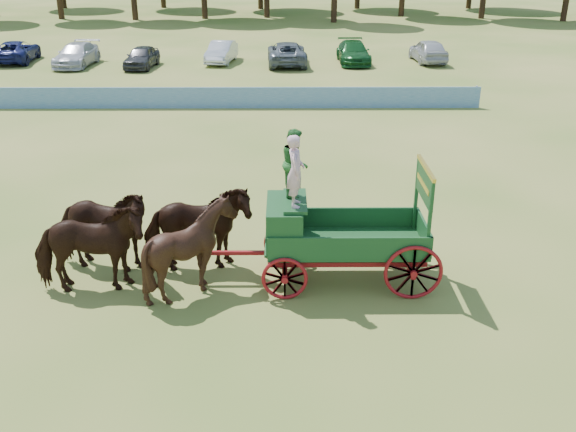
% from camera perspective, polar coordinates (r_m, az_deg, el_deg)
% --- Properties ---
extents(ground, '(160.00, 160.00, 0.00)m').
position_cam_1_polar(ground, '(15.93, -8.28, -6.34)').
color(ground, '#9E8C47').
rests_on(ground, ground).
extents(horse_lead_left, '(2.82, 1.51, 2.28)m').
position_cam_1_polar(horse_lead_left, '(15.80, -17.25, -2.82)').
color(horse_lead_left, black).
rests_on(horse_lead_left, ground).
extents(horse_lead_right, '(2.88, 1.71, 2.28)m').
position_cam_1_polar(horse_lead_right, '(16.75, -16.25, -1.16)').
color(horse_lead_right, black).
rests_on(horse_lead_right, ground).
extents(horse_wheel_left, '(2.14, 1.92, 2.28)m').
position_cam_1_polar(horse_wheel_left, '(15.28, -8.59, -2.89)').
color(horse_wheel_left, black).
rests_on(horse_wheel_left, ground).
extents(horse_wheel_right, '(2.85, 1.62, 2.28)m').
position_cam_1_polar(horse_wheel_right, '(16.26, -8.09, -1.17)').
color(horse_wheel_right, black).
rests_on(horse_wheel_right, ground).
extents(farm_dray, '(6.00, 2.00, 3.84)m').
position_cam_1_polar(farm_dray, '(15.42, 2.43, -0.06)').
color(farm_dray, maroon).
rests_on(farm_dray, ground).
extents(sponsor_banner, '(26.00, 0.08, 1.05)m').
position_cam_1_polar(sponsor_banner, '(32.68, -6.06, 10.41)').
color(sponsor_banner, '#1B5D96').
rests_on(sponsor_banner, ground).
extents(parked_cars, '(40.15, 7.39, 1.57)m').
position_cam_1_polar(parked_cars, '(45.12, -11.93, 13.95)').
color(parked_cars, silver).
rests_on(parked_cars, ground).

